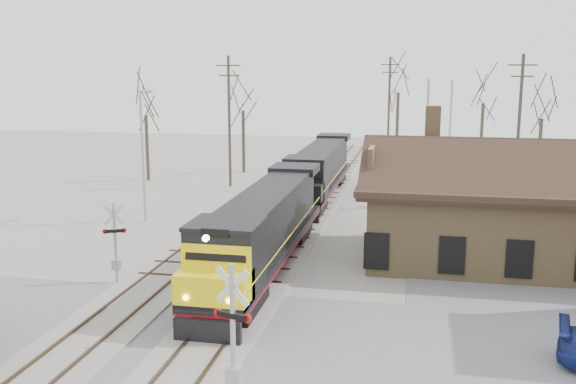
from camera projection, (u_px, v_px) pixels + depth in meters
The scene contains 20 objects.
ground at pixel (215, 335), 24.18m from camera, with size 140.00×140.00×0.00m, color #A39D93.
road at pixel (215, 334), 24.18m from camera, with size 60.00×9.00×0.03m, color slate.
track_main at pixel (291, 234), 38.60m from camera, with size 3.40×90.00×0.24m.
track_siding at pixel (220, 230), 39.47m from camera, with size 3.40×90.00×0.24m.
depot at pixel (509, 216), 32.95m from camera, with size 15.20×9.31×7.90m.
locomotive_lead at pixel (263, 230), 31.16m from camera, with size 2.73×18.32×4.06m.
locomotive_trailing at pixel (320, 171), 49.05m from camera, with size 2.73×18.32×3.85m.
crossbuck_near at pixel (233, 342), 18.65m from camera, with size 1.23×0.42×4.42m.
crossbuck_far at pixel (115, 245), 29.73m from camera, with size 1.03×0.51×3.82m.
streetlight_a at pixel (143, 148), 41.18m from camera, with size 0.25×2.04×8.52m.
streetlight_b at pixel (426, 136), 45.48m from camera, with size 0.25×2.04×9.11m.
streetlight_c at pixel (450, 127), 53.93m from camera, with size 0.25×2.04×8.86m.
utility_pole_a at pixel (229, 119), 53.23m from camera, with size 2.00×0.24×10.85m.
utility_pole_b at pixel (389, 108), 67.35m from camera, with size 2.00×0.24×10.97m.
utility_pole_c at pixel (519, 127), 46.65m from camera, with size 2.00×0.24×10.86m.
tree_a at pixel (145, 104), 55.91m from camera, with size 3.86×3.86×9.45m.
tree_b at pixel (243, 100), 60.15m from camera, with size 3.93×3.93×9.64m.
tree_c at pixel (399, 81), 65.86m from camera, with size 4.89×4.89×11.99m.
tree_d at pixel (484, 92), 61.34m from camera, with size 4.34×4.34×10.63m.
tree_e at pixel (542, 108), 54.58m from camera, with size 3.73×3.73×9.15m.
Camera 1 is at (7.17, -21.71, 9.93)m, focal length 40.00 mm.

